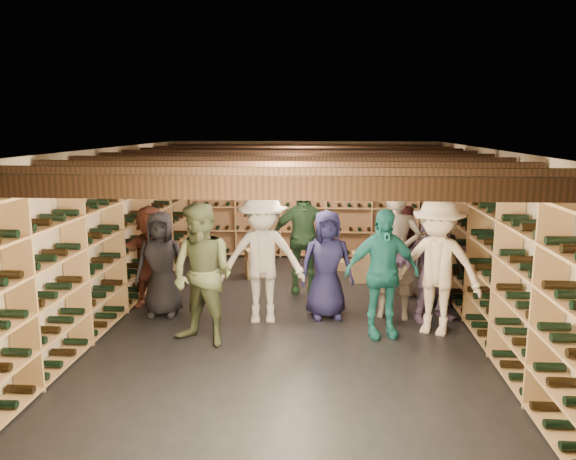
% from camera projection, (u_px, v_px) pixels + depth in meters
% --- Properties ---
extents(ground, '(8.00, 8.00, 0.00)m').
position_uv_depth(ground, '(292.00, 317.00, 8.10)').
color(ground, black).
rests_on(ground, ground).
extents(walls, '(5.52, 8.02, 2.40)m').
position_uv_depth(walls, '(292.00, 235.00, 7.88)').
color(walls, '#BAAB91').
rests_on(walls, ground).
extents(ceiling, '(5.50, 8.00, 0.01)m').
position_uv_depth(ceiling, '(292.00, 149.00, 7.66)').
color(ceiling, beige).
rests_on(ceiling, walls).
extents(ceiling_joists, '(5.40, 7.12, 0.18)m').
position_uv_depth(ceiling_joists, '(292.00, 160.00, 7.69)').
color(ceiling_joists, black).
rests_on(ceiling_joists, ground).
extents(wine_rack_left, '(0.32, 7.50, 2.15)m').
position_uv_depth(wine_rack_left, '(114.00, 242.00, 8.08)').
color(wine_rack_left, tan).
rests_on(wine_rack_left, ground).
extents(wine_rack_right, '(0.32, 7.50, 2.15)m').
position_uv_depth(wine_rack_right, '(478.00, 247.00, 7.73)').
color(wine_rack_right, tan).
rests_on(wine_rack_right, ground).
extents(wine_rack_back, '(4.70, 0.30, 2.15)m').
position_uv_depth(wine_rack_back, '(303.00, 206.00, 11.66)').
color(wine_rack_back, tan).
rests_on(wine_rack_back, ground).
extents(crate_stack_left, '(0.58, 0.48, 0.51)m').
position_uv_depth(crate_stack_left, '(259.00, 263.00, 10.23)').
color(crate_stack_left, tan).
rests_on(crate_stack_left, ground).
extents(crate_stack_right, '(0.51, 0.35, 0.51)m').
position_uv_depth(crate_stack_right, '(365.00, 267.00, 9.93)').
color(crate_stack_right, tan).
rests_on(crate_stack_right, ground).
extents(crate_loose, '(0.57, 0.46, 0.17)m').
position_uv_depth(crate_loose, '(342.00, 265.00, 10.79)').
color(crate_loose, tan).
rests_on(crate_loose, ground).
extents(person_0, '(0.76, 0.51, 1.53)m').
position_uv_depth(person_0, '(161.00, 264.00, 8.06)').
color(person_0, black).
rests_on(person_0, ground).
extents(person_2, '(1.08, 0.98, 1.80)m').
position_uv_depth(person_2, '(203.00, 275.00, 6.95)').
color(person_2, '#4F5939').
rests_on(person_2, ground).
extents(person_3, '(1.35, 1.10, 1.82)m').
position_uv_depth(person_3, '(437.00, 266.00, 7.32)').
color(person_3, beige).
rests_on(person_3, ground).
extents(person_4, '(1.05, 0.61, 1.69)m').
position_uv_depth(person_4, '(382.00, 273.00, 7.24)').
color(person_4, '#217A78').
rests_on(person_4, ground).
extents(person_5, '(1.50, 0.89, 1.54)m').
position_uv_depth(person_5, '(151.00, 256.00, 8.53)').
color(person_5, brown).
rests_on(person_5, ground).
extents(person_6, '(0.84, 0.63, 1.56)m').
position_uv_depth(person_6, '(327.00, 264.00, 7.97)').
color(person_6, '#1B1B44').
rests_on(person_6, ground).
extents(person_7, '(0.76, 0.58, 1.87)m').
position_uv_depth(person_7, '(396.00, 254.00, 7.93)').
color(person_7, gray).
rests_on(person_7, ground).
extents(person_8, '(0.72, 0.57, 1.48)m').
position_uv_depth(person_8, '(406.00, 252.00, 8.94)').
color(person_8, '#43191B').
rests_on(person_8, ground).
extents(person_9, '(1.24, 0.79, 1.84)m').
position_uv_depth(person_9, '(262.00, 258.00, 7.76)').
color(person_9, '#A8A199').
rests_on(person_9, ground).
extents(person_10, '(1.09, 0.52, 1.80)m').
position_uv_depth(person_10, '(302.00, 238.00, 9.20)').
color(person_10, '#254629').
rests_on(person_10, ground).
extents(person_11, '(1.61, 1.08, 1.66)m').
position_uv_depth(person_11, '(436.00, 262.00, 7.86)').
color(person_11, '#866698').
rests_on(person_11, ground).
extents(person_12, '(0.80, 0.58, 1.53)m').
position_uv_depth(person_12, '(437.00, 256.00, 8.56)').
color(person_12, '#313135').
rests_on(person_12, ground).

